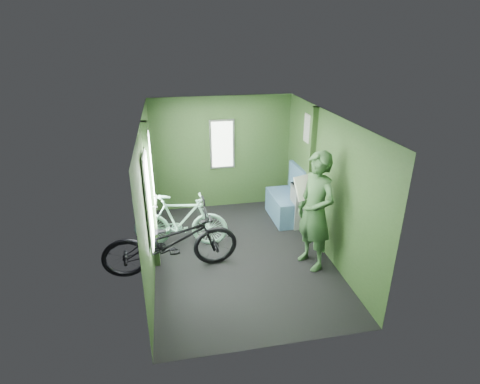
% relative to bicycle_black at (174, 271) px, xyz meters
% --- Properties ---
extents(room, '(4.00, 4.02, 2.31)m').
position_rel_bicycle_black_xyz_m(room, '(1.08, 0.28, 1.44)').
color(room, black).
rests_on(room, ground).
extents(bicycle_black, '(2.10, 1.01, 1.15)m').
position_rel_bicycle_black_xyz_m(bicycle_black, '(0.00, 0.00, 0.00)').
color(bicycle_black, black).
rests_on(bicycle_black, ground).
extents(bicycle_mint, '(1.66, 0.75, 0.98)m').
position_rel_bicycle_black_xyz_m(bicycle_mint, '(0.17, 0.74, 0.00)').
color(bicycle_mint, '#86C3AC').
rests_on(bicycle_mint, ground).
extents(passenger, '(0.66, 0.81, 1.87)m').
position_rel_bicycle_black_xyz_m(passenger, '(2.16, -0.23, 0.94)').
color(passenger, '#2D4F2B').
rests_on(passenger, ground).
extents(waste_box, '(0.25, 0.35, 0.84)m').
position_rel_bicycle_black_xyz_m(waste_box, '(2.38, 1.04, 0.42)').
color(waste_box, slate).
rests_on(waste_box, ground).
extents(bench_seat, '(0.57, 1.00, 1.04)m').
position_rel_bicycle_black_xyz_m(bench_seat, '(2.27, 1.40, 0.31)').
color(bench_seat, '#2E4661').
rests_on(bench_seat, ground).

